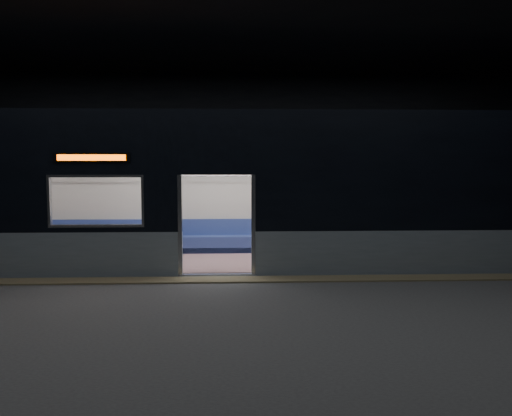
{
  "coord_description": "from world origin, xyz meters",
  "views": [
    {
      "loc": [
        0.33,
        -9.85,
        2.34
      ],
      "look_at": [
        0.85,
        2.3,
        1.26
      ],
      "focal_mm": 38.0,
      "sensor_mm": 36.0,
      "label": 1
    }
  ],
  "objects": [
    {
      "name": "handbag",
      "position": [
        4.06,
        3.35,
        0.66
      ],
      "size": [
        0.32,
        0.3,
        0.13
      ],
      "primitive_type": "cube",
      "rotation": [
        0.0,
        0.0,
        0.41
      ],
      "color": "black",
      "rests_on": "passenger"
    },
    {
      "name": "metro_car",
      "position": [
        -0.0,
        2.54,
        1.85
      ],
      "size": [
        18.0,
        3.04,
        3.35
      ],
      "color": "#8D9AA8",
      "rests_on": "station_floor"
    },
    {
      "name": "tactile_strip",
      "position": [
        0.0,
        0.55,
        0.01
      ],
      "size": [
        22.8,
        0.5,
        0.03
      ],
      "primitive_type": "cube",
      "color": "#8C7F59",
      "rests_on": "station_floor"
    },
    {
      "name": "station_envelope",
      "position": [
        0.0,
        0.0,
        3.66
      ],
      "size": [
        24.0,
        14.0,
        5.0
      ],
      "color": "black",
      "rests_on": "station_floor"
    },
    {
      "name": "station_floor",
      "position": [
        0.0,
        0.0,
        -0.01
      ],
      "size": [
        24.0,
        14.0,
        0.01
      ],
      "primitive_type": "cube",
      "color": "#47494C",
      "rests_on": "ground"
    },
    {
      "name": "transit_map",
      "position": [
        3.94,
        3.85,
        1.46
      ],
      "size": [
        0.97,
        0.03,
        0.63
      ],
      "primitive_type": "cube",
      "color": "white",
      "rests_on": "metro_car"
    },
    {
      "name": "passenger",
      "position": [
        4.09,
        3.55,
        0.76
      ],
      "size": [
        0.39,
        0.64,
        1.28
      ],
      "rotation": [
        0.0,
        0.0,
        0.16
      ],
      "color": "black",
      "rests_on": "metro_car"
    }
  ]
}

